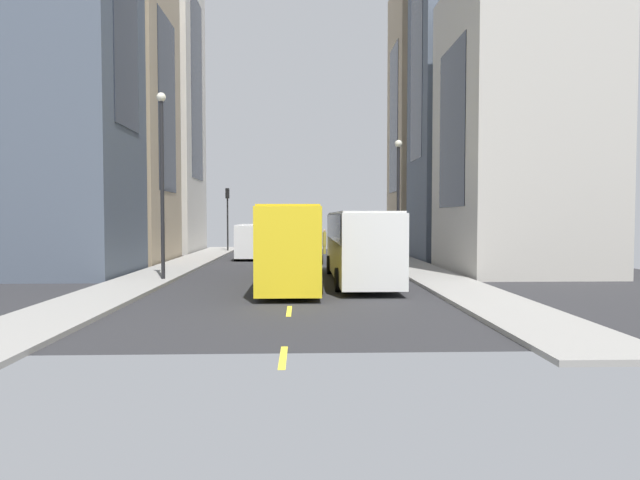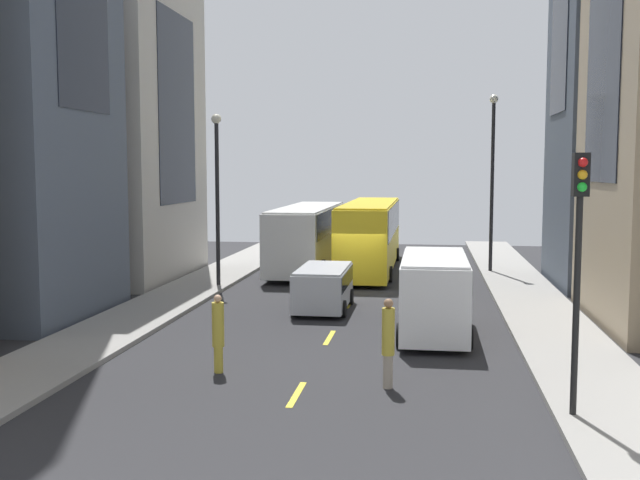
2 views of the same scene
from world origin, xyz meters
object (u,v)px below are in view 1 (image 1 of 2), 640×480
city_bus_white (359,240)px  delivery_van_white (252,239)px  pedestrian_crossing_mid (272,240)px  car_silver_0 (308,249)px  streetcar_yellow (291,238)px  traffic_light_near_corner (228,207)px  pedestrian_walking_far (324,241)px

city_bus_white → delivery_van_white: bearing=-66.3°
delivery_van_white → pedestrian_crossing_mid: bearing=-100.9°
delivery_van_white → car_silver_0: delivery_van_white is taller
streetcar_yellow → traffic_light_near_corner: 23.78m
delivery_van_white → car_silver_0: (-4.11, 3.72, -0.55)m
car_silver_0 → pedestrian_crossing_mid: size_ratio=1.86×
car_silver_0 → pedestrian_walking_far: 9.11m
streetcar_yellow → traffic_light_near_corner: bearing=-75.2°
streetcar_yellow → traffic_light_near_corner: size_ratio=2.39×
streetcar_yellow → pedestrian_crossing_mid: (2.04, -21.09, -0.93)m
pedestrian_crossing_mid → car_silver_0: bearing=-177.0°
streetcar_yellow → delivery_van_white: size_ratio=2.32×
pedestrian_walking_far → car_silver_0: bearing=-123.9°
streetcar_yellow → delivery_van_white: bearing=-78.0°
delivery_van_white → pedestrian_walking_far: size_ratio=2.74×
city_bus_white → pedestrian_crossing_mid: 21.46m
traffic_light_near_corner → pedestrian_walking_far: bearing=163.1°
city_bus_white → delivery_van_white: size_ratio=2.04×
delivery_van_white → car_silver_0: bearing=137.8°
pedestrian_crossing_mid → traffic_light_near_corner: 5.24m
streetcar_yellow → car_silver_0: streetcar_yellow is taller
pedestrian_walking_far → city_bus_white: bearing=-111.8°
streetcar_yellow → car_silver_0: (-0.92, -11.36, -1.16)m
streetcar_yellow → pedestrian_walking_far: streetcar_yellow is taller
pedestrian_crossing_mid → traffic_light_near_corner: bearing=51.7°
city_bus_white → streetcar_yellow: (3.29, 0.33, 0.12)m
delivery_van_white → traffic_light_near_corner: bearing=-69.9°
car_silver_0 → pedestrian_walking_far: bearing=-99.7°
city_bus_white → pedestrian_crossing_mid: (5.33, -20.77, -0.81)m
traffic_light_near_corner → car_silver_0: bearing=121.1°
city_bus_white → car_silver_0: bearing=-77.8°
car_silver_0 → delivery_van_white: bearing=-42.2°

